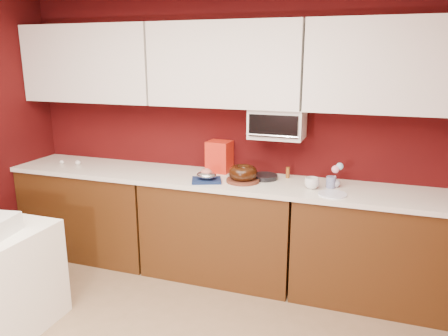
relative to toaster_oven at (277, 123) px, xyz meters
name	(u,v)px	position (x,y,z in m)	size (l,w,h in m)	color
wall_back	(232,132)	(-0.45, 0.15, -0.12)	(4.00, 0.02, 2.50)	#3D0808
base_cabinet_left	(93,212)	(-1.78, -0.17, -0.95)	(1.31, 0.58, 0.86)	#46260E
base_cabinet_center	(220,229)	(-0.45, -0.17, -0.95)	(1.31, 0.58, 0.86)	#46260E
base_cabinet_right	(379,250)	(0.88, -0.17, -0.95)	(1.31, 0.58, 0.86)	#46260E
countertop	(220,180)	(-0.45, -0.17, -0.49)	(4.00, 0.62, 0.04)	white
upper_cabinet_left	(91,64)	(-1.78, -0.02, 0.48)	(1.31, 0.33, 0.70)	white
upper_cabinet_center	(226,65)	(-0.45, -0.02, 0.48)	(1.31, 0.33, 0.70)	white
upper_cabinet_right	(396,66)	(0.88, -0.02, 0.48)	(1.31, 0.33, 0.70)	white
toaster_oven	(277,123)	(0.00, 0.00, 0.00)	(0.45, 0.30, 0.25)	white
toaster_oven_door	(273,126)	(0.00, -0.16, 0.00)	(0.40, 0.02, 0.18)	black
toaster_oven_handle	(272,136)	(0.00, -0.18, -0.07)	(0.02, 0.02, 0.42)	silver
cake_base	(243,180)	(-0.23, -0.21, -0.46)	(0.28, 0.28, 0.03)	#5B2A1B
bundt_cake	(243,173)	(-0.23, -0.21, -0.40)	(0.24, 0.24, 0.10)	black
navy_towel	(207,180)	(-0.53, -0.30, -0.47)	(0.24, 0.21, 0.02)	#132149
foil_ham_nest	(206,175)	(-0.53, -0.30, -0.42)	(0.17, 0.14, 0.06)	silver
roasted_ham	(206,172)	(-0.53, -0.30, -0.40)	(0.10, 0.08, 0.06)	#C26759
pandoro_box	(219,156)	(-0.53, 0.04, -0.33)	(0.21, 0.19, 0.28)	#AE0B14
dark_pan	(265,177)	(-0.08, -0.07, -0.46)	(0.22, 0.22, 0.04)	black
coffee_mug	(312,182)	(0.34, -0.22, -0.42)	(0.10, 0.10, 0.11)	white
blue_jar	(331,182)	(0.48, -0.14, -0.43)	(0.08, 0.08, 0.09)	navy
flower_vase	(335,181)	(0.51, -0.11, -0.42)	(0.07, 0.07, 0.11)	silver
flower_pink	(335,169)	(0.51, -0.11, -0.33)	(0.06, 0.06, 0.06)	pink
flower_blue	(340,166)	(0.54, -0.09, -0.30)	(0.06, 0.06, 0.06)	#8FC6E4
china_plate	(332,194)	(0.51, -0.33, -0.47)	(0.21, 0.21, 0.01)	white
amber_bottle	(288,173)	(0.10, 0.03, -0.43)	(0.03, 0.03, 0.10)	brown
egg_left	(62,162)	(-2.08, -0.20, -0.46)	(0.05, 0.04, 0.04)	silver
egg_right	(78,163)	(-1.91, -0.18, -0.45)	(0.06, 0.04, 0.04)	silver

